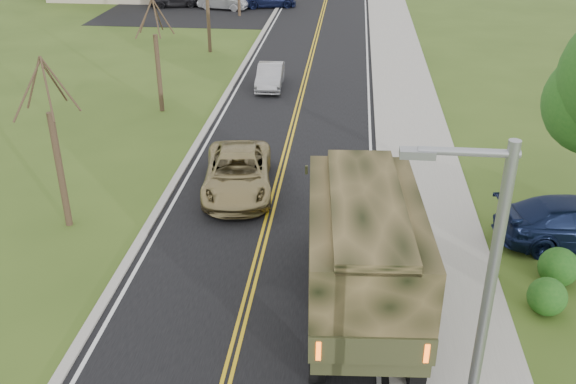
# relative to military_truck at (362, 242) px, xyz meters

# --- Properties ---
(road) EXTENTS (8.00, 120.00, 0.01)m
(road) POSITION_rel_military_truck_xyz_m (-3.22, 33.95, -2.29)
(road) COLOR black
(road) RESTS_ON ground
(curb_right) EXTENTS (0.30, 120.00, 0.12)m
(curb_right) POSITION_rel_military_truck_xyz_m (0.93, 33.95, -2.24)
(curb_right) COLOR #9E998E
(curb_right) RESTS_ON ground
(sidewalk_right) EXTENTS (3.20, 120.00, 0.10)m
(sidewalk_right) POSITION_rel_military_truck_xyz_m (2.68, 33.95, -2.25)
(sidewalk_right) COLOR #9E998E
(sidewalk_right) RESTS_ON ground
(curb_left) EXTENTS (0.30, 120.00, 0.10)m
(curb_left) POSITION_rel_military_truck_xyz_m (-7.37, 33.95, -2.25)
(curb_left) COLOR #9E998E
(curb_left) RESTS_ON ground
(street_light) EXTENTS (1.65, 0.22, 8.00)m
(street_light) POSITION_rel_military_truck_xyz_m (1.68, -6.55, 2.14)
(street_light) COLOR gray
(street_light) RESTS_ON ground
(bare_tree_a) EXTENTS (1.93, 2.26, 6.08)m
(bare_tree_a) POSITION_rel_military_truck_xyz_m (-10.22, 3.95, 0.33)
(bare_tree_a) COLOR #38281C
(bare_tree_a) RESTS_ON ground
(bare_tree_b) EXTENTS (1.83, 2.14, 5.73)m
(bare_tree_b) POSITION_rel_military_truck_xyz_m (-10.22, 15.95, 0.18)
(bare_tree_b) COLOR #38281C
(bare_tree_b) RESTS_ON ground
(bare_tree_c) EXTENTS (2.04, 2.39, 6.42)m
(bare_tree_c) POSITION_rel_military_truck_xyz_m (-10.22, 27.95, 0.48)
(bare_tree_c) COLOR #38281C
(bare_tree_c) RESTS_ON ground
(military_truck) EXTENTS (3.32, 8.21, 4.01)m
(military_truck) POSITION_rel_military_truck_xyz_m (0.00, 0.00, 0.00)
(military_truck) COLOR black
(military_truck) RESTS_ON ground
(suv_champagne) EXTENTS (3.26, 5.83, 1.54)m
(suv_champagne) POSITION_rel_military_truck_xyz_m (-4.69, 7.19, -1.53)
(suv_champagne) COLOR #998856
(suv_champagne) RESTS_ON ground
(sedan_silver) EXTENTS (1.56, 4.08, 1.33)m
(sedan_silver) POSITION_rel_military_truck_xyz_m (-5.11, 20.46, -1.63)
(sedan_silver) COLOR #A5A5AA
(sedan_silver) RESTS_ON ground
(lot_car_silver) EXTENTS (4.66, 2.35, 1.47)m
(lot_car_silver) POSITION_rel_military_truck_xyz_m (-12.09, 42.53, -1.56)
(lot_car_silver) COLOR #A2A3A7
(lot_car_silver) RESTS_ON ground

